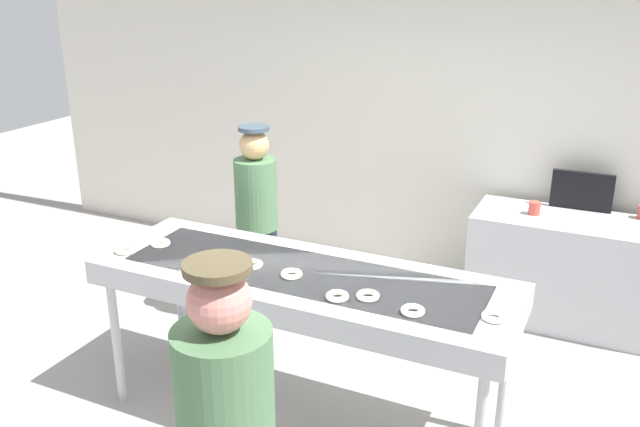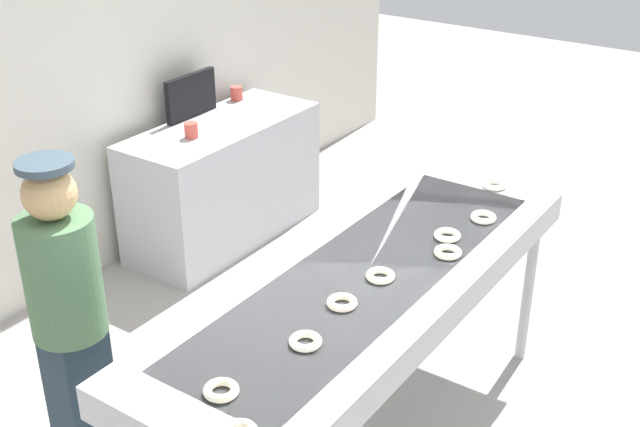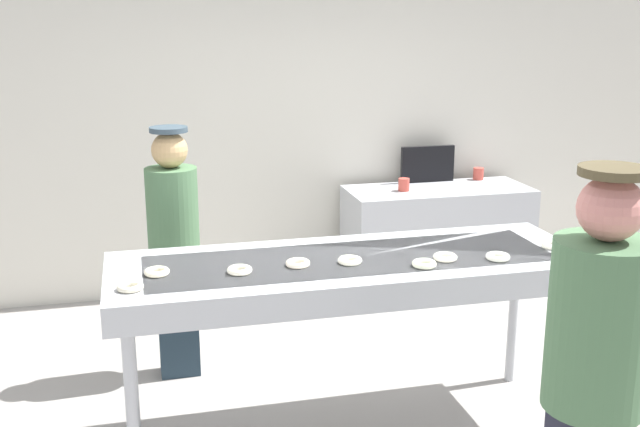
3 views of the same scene
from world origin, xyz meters
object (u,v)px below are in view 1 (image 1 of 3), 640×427
worker_baker (257,219)px  prep_counter (569,271)px  sugar_donut_0 (125,250)px  sugar_donut_6 (291,274)px  sugar_donut_3 (337,296)px  sugar_donut_8 (252,264)px  sugar_donut_1 (494,317)px  sugar_donut_4 (368,296)px  menu_display (582,191)px  sugar_donut_2 (413,311)px  fryer_conveyor (302,284)px  sugar_donut_7 (206,258)px  sugar_donut_5 (160,243)px  paper_cup_0 (534,208)px

worker_baker → prep_counter: (2.13, 1.03, -0.43)m
sugar_donut_0 → sugar_donut_6: size_ratio=1.00×
sugar_donut_3 → sugar_donut_8: 0.62m
sugar_donut_1 → sugar_donut_4: (-0.64, -0.05, 0.00)m
sugar_donut_3 → menu_display: (0.98, 2.42, 0.00)m
sugar_donut_0 → sugar_donut_2: bearing=0.1°
fryer_conveyor → sugar_donut_6: 0.12m
sugar_donut_2 → sugar_donut_6: size_ratio=1.00×
fryer_conveyor → sugar_donut_2: 0.75m
sugar_donut_1 → sugar_donut_7: same height
menu_display → sugar_donut_3: bearing=-112.1°
sugar_donut_4 → sugar_donut_8: bearing=173.5°
sugar_donut_0 → sugar_donut_6: 1.08m
sugar_donut_2 → sugar_donut_4: bearing=167.5°
fryer_conveyor → sugar_donut_5: size_ratio=20.13×
worker_baker → fryer_conveyor: bearing=134.6°
sugar_donut_5 → sugar_donut_1: bearing=-1.9°
sugar_donut_6 → menu_display: bearing=59.9°
sugar_donut_0 → sugar_donut_2: size_ratio=1.00×
sugar_donut_1 → paper_cup_0: (-0.10, 2.02, -0.10)m
sugar_donut_4 → sugar_donut_5: (-1.43, 0.12, 0.00)m
menu_display → sugar_donut_0: bearing=-134.8°
fryer_conveyor → worker_baker: 1.25m
fryer_conveyor → sugar_donut_1: size_ratio=20.13×
sugar_donut_1 → prep_counter: (0.20, 2.04, -0.57)m
sugar_donut_4 → fryer_conveyor: bearing=162.8°
menu_display → sugar_donut_4: bearing=-109.7°
sugar_donut_2 → paper_cup_0: sugar_donut_2 is taller
fryer_conveyor → sugar_donut_4: size_ratio=20.13×
sugar_donut_1 → sugar_donut_6: bearing=179.2°
sugar_donut_4 → worker_baker: size_ratio=0.08×
sugar_donut_0 → sugar_donut_3: bearing=-0.5°
paper_cup_0 → menu_display: menu_display is taller
sugar_donut_2 → sugar_donut_7: size_ratio=1.00×
sugar_donut_1 → sugar_donut_8: (-1.39, 0.03, 0.00)m
sugar_donut_2 → worker_baker: worker_baker is taller
sugar_donut_0 → sugar_donut_4: bearing=2.3°
sugar_donut_3 → sugar_donut_5: same height
sugar_donut_3 → sugar_donut_5: bearing=171.4°
sugar_donut_5 → worker_baker: 0.97m
prep_counter → sugar_donut_6: bearing=-123.1°
sugar_donut_7 → sugar_donut_8: same height
sugar_donut_5 → worker_baker: size_ratio=0.08×
sugar_donut_3 → worker_baker: (-1.15, 1.14, -0.14)m
worker_baker → sugar_donut_1: bearing=154.8°
sugar_donut_8 → paper_cup_0: bearing=57.2°
fryer_conveyor → sugar_donut_2: (0.72, -0.20, 0.09)m
sugar_donut_4 → menu_display: 2.49m
paper_cup_0 → menu_display: 0.42m
paper_cup_0 → sugar_donut_4: bearing=-104.5°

